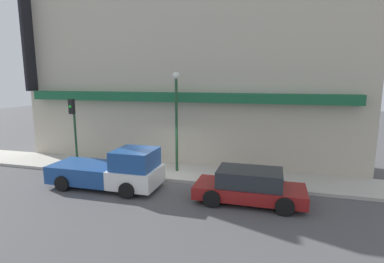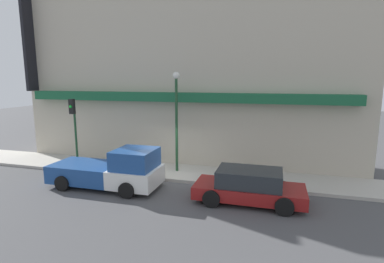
% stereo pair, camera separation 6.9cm
% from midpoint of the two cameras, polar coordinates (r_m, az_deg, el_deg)
% --- Properties ---
extents(ground_plane, '(80.00, 80.00, 0.00)m').
position_cam_midpoint_polar(ground_plane, '(14.90, -5.51, -9.41)').
color(ground_plane, '#4C4C4F').
extents(sidewalk, '(36.00, 2.66, 0.15)m').
position_cam_midpoint_polar(sidewalk, '(16.06, -3.79, -7.67)').
color(sidewalk, '#B7B2A8').
rests_on(sidewalk, ground).
extents(building, '(19.80, 3.80, 11.73)m').
position_cam_midpoint_polar(building, '(18.01, -0.98, 12.88)').
color(building, '#BCB29E').
rests_on(building, ground).
extents(pickup_truck, '(5.12, 2.18, 1.87)m').
position_cam_midpoint_polar(pickup_truck, '(14.24, -14.80, -7.19)').
color(pickup_truck, white).
rests_on(pickup_truck, ground).
extents(parked_car, '(4.38, 2.01, 1.37)m').
position_cam_midpoint_polar(parked_car, '(12.45, 10.98, -10.20)').
color(parked_car, maroon).
rests_on(parked_car, ground).
extents(fire_hydrant, '(0.18, 0.18, 0.73)m').
position_cam_midpoint_polar(fire_hydrant, '(15.86, -10.43, -6.39)').
color(fire_hydrant, yellow).
rests_on(fire_hydrant, sidewalk).
extents(street_lamp, '(0.36, 0.36, 5.14)m').
position_cam_midpoint_polar(street_lamp, '(15.35, -2.86, 4.21)').
color(street_lamp, '#1E4728').
rests_on(street_lamp, sidewalk).
extents(traffic_light, '(0.28, 0.42, 3.74)m').
position_cam_midpoint_polar(traffic_light, '(17.40, -21.47, 1.96)').
color(traffic_light, '#1E4728').
rests_on(traffic_light, sidewalk).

